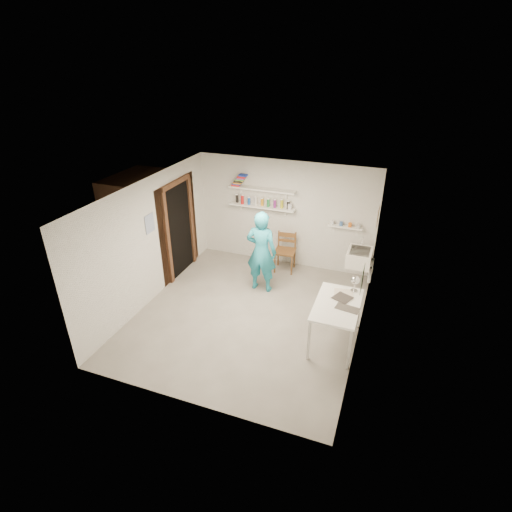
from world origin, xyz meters
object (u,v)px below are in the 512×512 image
(wooden_chair, at_px, (285,251))
(desk_lamp, at_px, (355,280))
(man, at_px, (261,252))
(belfast_sink, at_px, (359,257))
(work_table, at_px, (335,323))
(wall_clock, at_px, (265,235))

(wooden_chair, height_order, desk_lamp, desk_lamp)
(man, bearing_deg, belfast_sink, -158.11)
(man, distance_m, wooden_chair, 1.03)
(desk_lamp, bearing_deg, man, 159.36)
(belfast_sink, bearing_deg, man, -157.96)
(belfast_sink, distance_m, work_table, 1.97)
(man, distance_m, work_table, 2.15)
(belfast_sink, distance_m, wall_clock, 1.96)
(man, xyz_separation_m, wall_clock, (0.00, 0.22, 0.29))
(belfast_sink, distance_m, wooden_chair, 1.64)
(wall_clock, xyz_separation_m, desk_lamp, (1.93, -0.95, -0.13))
(wooden_chair, relative_size, work_table, 0.79)
(belfast_sink, height_order, wall_clock, wall_clock)
(belfast_sink, relative_size, wall_clock, 1.95)
(man, bearing_deg, work_table, 145.14)
(work_table, xyz_separation_m, desk_lamp, (0.20, 0.47, 0.61))
(belfast_sink, distance_m, desk_lamp, 1.50)
(wooden_chair, bearing_deg, wall_clock, -113.28)
(man, xyz_separation_m, desk_lamp, (1.93, -0.73, 0.15))
(man, distance_m, wall_clock, 0.36)
(belfast_sink, xyz_separation_m, wall_clock, (-1.84, -0.53, 0.44))
(man, xyz_separation_m, work_table, (1.73, -1.20, -0.46))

